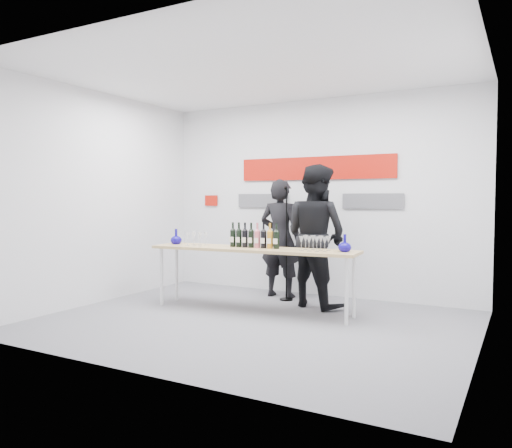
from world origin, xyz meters
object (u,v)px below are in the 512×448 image
Objects in this scene: tasting_table at (252,253)px; mic_stand at (286,266)px; presenter_left at (280,238)px; presenter_right at (316,236)px.

tasting_table is 1.70× the size of mic_stand.
presenter_left is 0.47m from mic_stand.
presenter_right is 1.17× the size of mic_stand.
mic_stand is at bearing 132.19° from presenter_left.
mic_stand is (-0.52, 0.17, -0.47)m from presenter_right.
tasting_table is at bearing 68.08° from presenter_right.
mic_stand is (0.09, 0.87, -0.27)m from tasting_table.
presenter_right reaches higher than mic_stand.
presenter_right reaches higher than tasting_table.
presenter_left is 0.81m from presenter_right.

